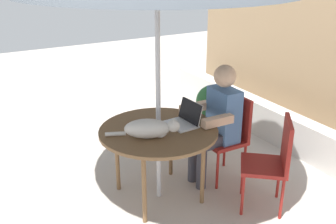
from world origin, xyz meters
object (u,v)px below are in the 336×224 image
(person_seated, at_px, (218,118))
(laptop, at_px, (186,118))
(chair_occupied, at_px, (229,131))
(cat, at_px, (150,129))
(potted_plant_near_fence, at_px, (212,108))
(chair_empty, at_px, (274,158))
(patio_table, at_px, (159,135))

(person_seated, xyz_separation_m, laptop, (0.02, -0.38, 0.09))
(chair_occupied, height_order, cat, cat)
(person_seated, bearing_deg, potted_plant_near_fence, 147.74)
(laptop, xyz_separation_m, cat, (0.10, -0.42, 0.02))
(laptop, bearing_deg, cat, -76.64)
(person_seated, bearing_deg, cat, -81.72)
(chair_empty, height_order, cat, cat)
(cat, bearing_deg, potted_plant_near_fence, 125.59)
(laptop, bearing_deg, patio_table, -93.45)
(patio_table, relative_size, laptop, 3.43)
(chair_occupied, bearing_deg, laptop, -88.21)
(potted_plant_near_fence, bearing_deg, person_seated, -32.26)
(patio_table, distance_m, chair_occupied, 0.83)
(person_seated, distance_m, laptop, 0.39)
(person_seated, xyz_separation_m, potted_plant_near_fence, (-0.84, 0.53, -0.28))
(chair_occupied, relative_size, chair_empty, 1.00)
(potted_plant_near_fence, bearing_deg, laptop, -46.85)
(chair_empty, xyz_separation_m, potted_plant_near_fence, (-1.50, 0.38, -0.11))
(chair_empty, xyz_separation_m, laptop, (-0.64, -0.54, 0.26))
(person_seated, distance_m, potted_plant_near_fence, 1.03)
(cat, bearing_deg, person_seated, 98.28)
(person_seated, xyz_separation_m, cat, (0.12, -0.81, 0.11))
(potted_plant_near_fence, bearing_deg, chair_occupied, -23.94)
(patio_table, bearing_deg, potted_plant_near_fence, 125.10)
(chair_empty, bearing_deg, cat, -119.45)
(person_seated, relative_size, potted_plant_near_fence, 1.74)
(patio_table, relative_size, chair_empty, 1.24)
(cat, bearing_deg, chair_occupied, 96.95)
(person_seated, height_order, potted_plant_near_fence, person_seated)
(patio_table, height_order, potted_plant_near_fence, patio_table)
(patio_table, distance_m, cat, 0.23)
(laptop, distance_m, cat, 0.44)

